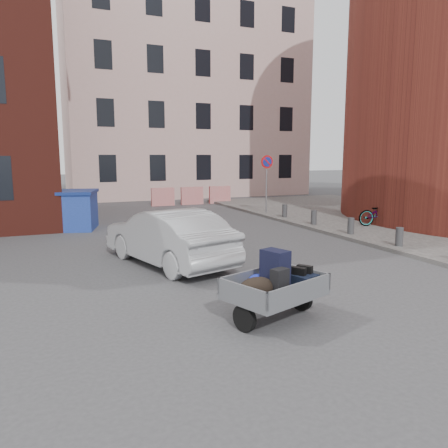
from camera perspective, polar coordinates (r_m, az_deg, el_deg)
name	(u,v)px	position (r m, az deg, el deg)	size (l,w,h in m)	color
ground	(228,283)	(9.62, 0.58, -7.75)	(120.00, 120.00, 0.00)	#38383A
sidewalk	(424,226)	(18.67, 24.63, -0.19)	(9.00, 24.00, 0.12)	#474442
building_pink	(184,95)	(32.23, -5.27, 16.47)	(16.00, 8.00, 14.00)	#CDA79E
no_parking_sign	(267,172)	(20.39, 5.61, 6.81)	(0.60, 0.09, 2.65)	gray
bollards	(351,226)	(15.47, 16.23, -0.22)	(0.22, 9.02, 0.55)	#3A3A3D
barriers	(192,196)	(24.84, -4.18, 3.71)	(4.70, 0.18, 1.00)	red
trailer	(275,286)	(7.43, 6.63, -8.01)	(1.88, 1.98, 1.20)	black
dumpster	(48,210)	(17.59, -22.03, 1.69)	(3.86, 2.67, 1.47)	#223EA3
silver_car	(168,237)	(11.21, -7.33, -1.67)	(1.51, 4.33, 1.43)	#A4A6AB
bicycle	(380,213)	(17.62, 19.76, 1.35)	(0.63, 1.80, 0.95)	black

